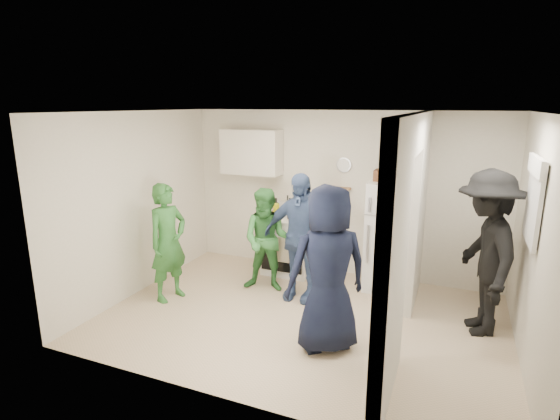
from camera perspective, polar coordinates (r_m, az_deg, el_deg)
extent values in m
plane|color=#C7AC8C|center=(5.59, 2.79, -13.90)|extent=(4.80, 4.80, 0.00)
plane|color=silver|center=(6.71, 7.82, 2.09)|extent=(4.80, 0.00, 4.80)
plane|color=silver|center=(3.65, -6.12, -7.90)|extent=(4.80, 0.00, 4.80)
plane|color=silver|center=(6.32, -18.01, 0.81)|extent=(0.00, 3.40, 3.40)
plane|color=silver|center=(4.92, 30.40, -4.04)|extent=(0.00, 3.40, 3.40)
plane|color=white|center=(4.95, 3.13, 12.66)|extent=(4.80, 4.80, 0.00)
cube|color=silver|center=(5.94, 17.57, 0.04)|extent=(0.12, 1.20, 2.50)
cube|color=silver|center=(3.84, 14.48, -7.16)|extent=(0.12, 1.20, 2.50)
cube|color=silver|center=(4.70, 17.23, 9.58)|extent=(0.12, 1.00, 0.40)
cube|color=white|center=(6.83, 1.17, -4.59)|extent=(0.75, 0.62, 0.89)
cube|color=silver|center=(6.94, -3.75, 7.57)|extent=(0.95, 0.34, 0.70)
cube|color=white|center=(6.33, 14.24, -3.37)|extent=(0.64, 0.62, 1.55)
cube|color=brown|center=(6.20, 13.86, 4.39)|extent=(0.35, 0.25, 0.15)
cylinder|color=navy|center=(6.18, 13.93, 5.58)|extent=(0.24, 0.24, 0.11)
cylinder|color=yellow|center=(6.01, 16.68, 4.40)|extent=(0.09, 0.09, 0.25)
cylinder|color=white|center=(6.61, 8.32, 5.84)|extent=(0.22, 0.02, 0.22)
cube|color=olive|center=(6.65, 7.74, 2.85)|extent=(0.35, 0.08, 0.03)
cube|color=black|center=(5.01, 30.43, 1.01)|extent=(0.03, 0.70, 0.80)
cube|color=white|center=(5.01, 30.27, 1.02)|extent=(0.04, 0.76, 0.86)
cube|color=white|center=(4.95, 30.47, 5.00)|extent=(0.04, 0.82, 0.18)
cylinder|color=yellow|center=(6.51, -0.49, -0.26)|extent=(0.09, 0.09, 0.25)
cylinder|color=red|center=(6.43, 2.37, -1.06)|extent=(0.09, 0.09, 0.12)
imported|color=#2E7432|center=(6.00, -14.40, -4.12)|extent=(0.52, 0.66, 1.59)
imported|color=#3C8A40|center=(6.11, -1.65, -3.97)|extent=(0.81, 0.68, 1.47)
imported|color=#3B4B80|center=(5.81, 2.56, -3.57)|extent=(1.03, 0.46, 1.73)
imported|color=black|center=(4.64, 6.26, -7.69)|extent=(1.05, 0.99, 1.81)
imported|color=black|center=(5.45, 25.23, -5.12)|extent=(0.98, 1.36, 1.90)
cylinder|color=brown|center=(6.88, -0.72, 0.52)|extent=(0.07, 0.07, 0.25)
cylinder|color=#1C562A|center=(6.66, -0.51, 0.29)|extent=(0.08, 0.08, 0.31)
cylinder|color=#B2BDC1|center=(6.85, 1.00, 0.68)|extent=(0.06, 0.06, 0.31)
cylinder|color=brown|center=(6.59, 1.27, 0.22)|extent=(0.07, 0.07, 0.32)
cylinder|color=#ACAEBE|center=(6.78, 2.62, 0.29)|extent=(0.06, 0.06, 0.25)
cylinder|color=#143817|center=(6.63, 2.64, -0.02)|extent=(0.07, 0.07, 0.25)
cylinder|color=olive|center=(6.71, 3.78, 0.32)|extent=(0.08, 0.08, 0.29)
cylinder|color=#AEB7BB|center=(6.67, -1.75, 0.30)|extent=(0.06, 0.06, 0.30)
cylinder|color=#49280C|center=(6.75, 1.80, 0.22)|extent=(0.07, 0.07, 0.24)
cylinder|color=#205D27|center=(6.48, 3.22, -0.18)|extent=(0.08, 0.08, 0.29)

